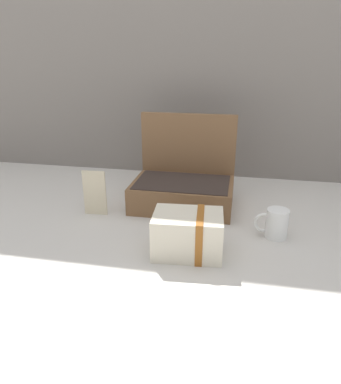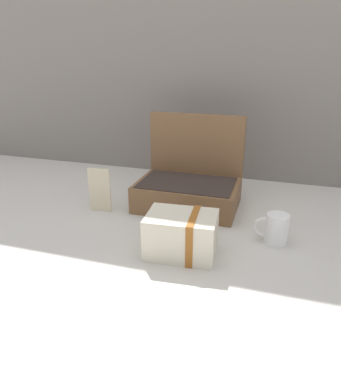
{
  "view_description": "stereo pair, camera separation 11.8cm",
  "coord_description": "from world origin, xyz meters",
  "px_view_note": "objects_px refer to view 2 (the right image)",
  "views": [
    {
      "loc": [
        0.22,
        -1.1,
        0.56
      ],
      "look_at": [
        0.01,
        -0.02,
        0.13
      ],
      "focal_mm": 33.66,
      "sensor_mm": 36.0,
      "label": 1
    },
    {
      "loc": [
        0.34,
        -1.07,
        0.56
      ],
      "look_at": [
        0.01,
        -0.02,
        0.13
      ],
      "focal_mm": 33.66,
      "sensor_mm": 36.0,
      "label": 2
    }
  ],
  "objects_px": {
    "open_suitcase": "(189,185)",
    "coffee_mug": "(276,229)",
    "info_card_left": "(100,190)",
    "cream_toiletry_bag": "(183,235)"
  },
  "relations": [
    {
      "from": "open_suitcase",
      "to": "coffee_mug",
      "type": "bearing_deg",
      "value": -32.62
    },
    {
      "from": "coffee_mug",
      "to": "info_card_left",
      "type": "height_order",
      "value": "info_card_left"
    },
    {
      "from": "open_suitcase",
      "to": "cream_toiletry_bag",
      "type": "height_order",
      "value": "open_suitcase"
    },
    {
      "from": "open_suitcase",
      "to": "cream_toiletry_bag",
      "type": "relative_size",
      "value": 1.78
    },
    {
      "from": "open_suitcase",
      "to": "cream_toiletry_bag",
      "type": "bearing_deg",
      "value": -78.54
    },
    {
      "from": "cream_toiletry_bag",
      "to": "info_card_left",
      "type": "bearing_deg",
      "value": 151.33
    },
    {
      "from": "cream_toiletry_bag",
      "to": "coffee_mug",
      "type": "bearing_deg",
      "value": 30.05
    },
    {
      "from": "coffee_mug",
      "to": "open_suitcase",
      "type": "bearing_deg",
      "value": 147.38
    },
    {
      "from": "open_suitcase",
      "to": "coffee_mug",
      "type": "relative_size",
      "value": 3.5
    },
    {
      "from": "cream_toiletry_bag",
      "to": "coffee_mug",
      "type": "distance_m",
      "value": 0.3
    }
  ]
}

